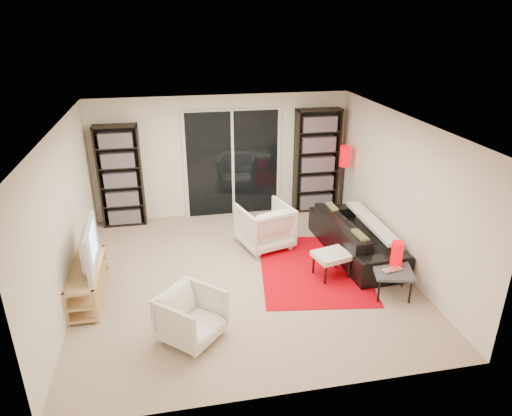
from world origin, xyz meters
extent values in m
plane|color=#C8AF95|center=(0.00, 0.00, 0.00)|extent=(5.00, 5.00, 0.00)
cube|color=white|center=(0.00, 2.50, 1.20)|extent=(5.00, 0.02, 2.40)
cube|color=white|center=(0.00, -2.50, 1.20)|extent=(5.00, 0.02, 2.40)
cube|color=white|center=(-2.50, 0.00, 1.20)|extent=(0.02, 5.00, 2.40)
cube|color=white|center=(2.50, 0.00, 1.20)|extent=(0.02, 5.00, 2.40)
cube|color=white|center=(0.00, 0.00, 2.40)|extent=(5.00, 5.00, 0.02)
cube|color=white|center=(0.20, 2.47, 1.05)|extent=(1.92, 0.06, 2.16)
cube|color=black|center=(0.20, 2.44, 1.05)|extent=(1.80, 0.02, 2.10)
cube|color=white|center=(0.20, 2.42, 1.05)|extent=(0.05, 0.02, 2.10)
cube|color=black|center=(-1.95, 2.34, 0.97)|extent=(0.80, 0.30, 1.95)
cube|color=#AD753D|center=(-1.95, 2.32, 0.97)|extent=(0.70, 0.22, 1.85)
cube|color=black|center=(1.90, 2.34, 1.05)|extent=(0.90, 0.30, 2.10)
cube|color=#AD753D|center=(1.90, 2.32, 1.05)|extent=(0.80, 0.22, 2.00)
cube|color=tan|center=(-2.30, -0.19, 0.48)|extent=(0.43, 1.34, 0.04)
cube|color=tan|center=(-2.30, -0.19, 0.25)|extent=(0.43, 1.34, 0.03)
cube|color=tan|center=(-2.30, -0.19, 0.06)|extent=(0.43, 1.34, 0.04)
cube|color=tan|center=(-2.49, -0.82, 0.25)|extent=(0.05, 0.05, 0.50)
cube|color=tan|center=(-2.49, 0.44, 0.25)|extent=(0.05, 0.05, 0.50)
cube|color=tan|center=(-2.12, -0.82, 0.25)|extent=(0.05, 0.05, 0.50)
cube|color=tan|center=(-2.12, 0.44, 0.25)|extent=(0.05, 0.05, 0.50)
imported|color=black|center=(-2.28, -0.19, 0.82)|extent=(0.19, 1.10, 0.63)
cube|color=red|center=(1.12, -0.02, 0.01)|extent=(1.96, 2.45, 0.01)
imported|color=black|center=(1.98, 0.34, 0.32)|extent=(1.00, 2.26, 0.64)
imported|color=white|center=(0.52, 0.91, 0.39)|extent=(1.03, 1.05, 0.77)
imported|color=white|center=(-0.89, -1.36, 0.32)|extent=(0.98, 0.98, 0.64)
cube|color=white|center=(1.33, -0.28, 0.36)|extent=(0.62, 0.55, 0.08)
cylinder|color=black|center=(1.16, -0.50, 0.16)|extent=(0.04, 0.04, 0.32)
cylinder|color=black|center=(1.08, -0.17, 0.16)|extent=(0.04, 0.04, 0.32)
cylinder|color=black|center=(1.57, -0.40, 0.16)|extent=(0.04, 0.04, 0.32)
cylinder|color=black|center=(1.49, -0.07, 0.16)|extent=(0.04, 0.04, 0.32)
cube|color=#444349|center=(2.02, -0.93, 0.38)|extent=(0.67, 0.67, 0.04)
cylinder|color=black|center=(1.75, -1.09, 0.19)|extent=(0.03, 0.03, 0.38)
cylinder|color=black|center=(1.86, -0.66, 0.19)|extent=(0.03, 0.03, 0.38)
cylinder|color=black|center=(2.17, -1.20, 0.19)|extent=(0.03, 0.03, 0.38)
cylinder|color=black|center=(2.28, -0.78, 0.19)|extent=(0.03, 0.03, 0.38)
imported|color=silver|center=(2.00, -0.98, 0.41)|extent=(0.33, 0.25, 0.02)
cylinder|color=#C10106|center=(2.12, -0.80, 0.59)|extent=(0.17, 0.17, 0.38)
cylinder|color=black|center=(2.28, 1.82, 0.01)|extent=(0.22, 0.22, 0.03)
cylinder|color=black|center=(2.28, 1.82, 0.56)|extent=(0.03, 0.03, 1.11)
cylinder|color=#C10106|center=(2.28, 1.82, 1.28)|extent=(0.20, 0.20, 0.40)
camera|label=1|loc=(-1.00, -6.11, 3.78)|focal=32.00mm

